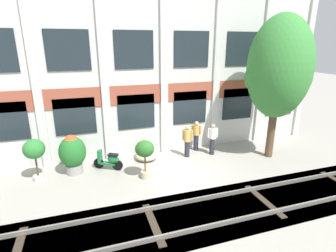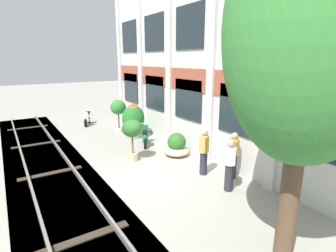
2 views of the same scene
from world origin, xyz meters
name	(u,v)px [view 1 (image 1 of 2)]	position (x,y,z in m)	size (l,w,h in m)	color
ground_plane	(181,172)	(0.00, 0.00, 0.00)	(80.00, 80.00, 0.00)	#9E998E
apartment_facade	(162,77)	(0.00, 2.78, 3.85)	(17.29, 0.64, 7.72)	silver
rail_tracks	(212,215)	(0.00, -2.98, -0.13)	(24.93, 2.80, 0.43)	#5B5449
broadleaf_tree	(279,70)	(4.81, 0.29, 4.29)	(3.02, 2.88, 6.73)	brown
potted_plant_stone_basin	(73,152)	(-4.46, 1.40, 0.97)	(1.13, 1.13, 1.76)	gray
potted_plant_low_pan	(34,151)	(-5.87, 1.19, 1.31)	(0.84, 0.84, 1.79)	beige
potted_plant_terracotta_small	(145,152)	(-1.61, -0.01, 1.21)	(0.79, 0.79, 1.67)	tan
potted_plant_wide_bowl	(146,152)	(-1.14, 1.78, 0.39)	(1.06, 1.06, 0.97)	tan
scooter_second_parked	(109,160)	(-2.96, 1.27, 0.44)	(1.24, 0.80, 0.98)	black
resident_by_doorway	(213,138)	(2.21, 1.40, 0.87)	(0.52, 0.34, 1.62)	#282833
resident_watching_tracks	(187,140)	(0.88, 1.51, 0.88)	(0.44, 0.35, 1.63)	#282833
resident_near_plants	(196,135)	(1.64, 2.15, 0.85)	(0.42, 0.38, 1.59)	#282833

